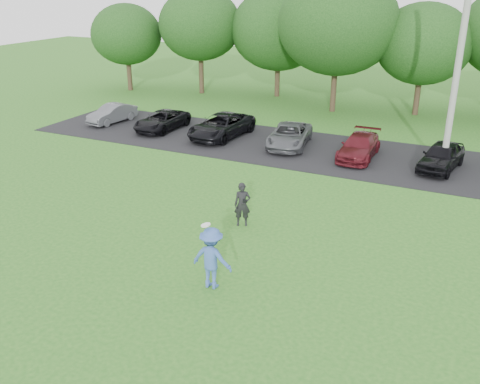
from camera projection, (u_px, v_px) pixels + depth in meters
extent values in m
plane|color=#25641C|center=(189.00, 272.00, 15.90)|extent=(100.00, 100.00, 0.00)
cube|color=black|center=(322.00, 151.00, 26.76)|extent=(32.00, 6.50, 0.03)
cylinder|color=#989893|center=(459.00, 61.00, 22.33)|extent=(0.28, 0.28, 9.73)
imported|color=#3C5EA9|center=(212.00, 258.00, 14.84)|extent=(1.20, 0.71, 1.82)
cylinder|color=white|center=(206.00, 225.00, 14.44)|extent=(0.27, 0.27, 0.10)
imported|color=black|center=(242.00, 205.00, 18.61)|extent=(0.68, 0.58, 1.58)
cube|color=black|center=(245.00, 201.00, 18.30)|extent=(0.17, 0.15, 0.10)
imported|color=#53565A|center=(112.00, 114.00, 31.78)|extent=(1.60, 3.39, 1.07)
imported|color=black|center=(162.00, 121.00, 30.29)|extent=(1.88, 3.88, 1.06)
imported|color=black|center=(221.00, 126.00, 28.88)|extent=(2.46, 4.65, 1.24)
imported|color=#525459|center=(289.00, 135.00, 27.37)|extent=(2.47, 4.29, 1.12)
imported|color=#531219|center=(359.00, 146.00, 25.62)|extent=(1.61, 3.84, 1.11)
imported|color=black|center=(441.00, 156.00, 24.07)|extent=(2.02, 3.75, 1.21)
cylinder|color=#38281C|center=(130.00, 76.00, 40.73)|extent=(0.36, 0.36, 2.20)
ellipsoid|color=#214C19|center=(126.00, 34.00, 39.58)|extent=(5.20, 5.20, 4.42)
cylinder|color=#38281C|center=(201.00, 75.00, 39.61)|extent=(0.36, 0.36, 2.70)
ellipsoid|color=#214C19|center=(200.00, 25.00, 38.26)|extent=(5.94, 5.94, 5.05)
cylinder|color=#38281C|center=(277.00, 81.00, 38.68)|extent=(0.36, 0.36, 2.20)
ellipsoid|color=#214C19|center=(279.00, 29.00, 37.32)|extent=(6.68, 6.68, 5.68)
cylinder|color=#38281C|center=(333.00, 90.00, 34.24)|extent=(0.36, 0.36, 2.70)
ellipsoid|color=#214C19|center=(338.00, 23.00, 32.69)|extent=(7.42, 7.42, 6.31)
cylinder|color=#38281C|center=(417.00, 97.00, 33.51)|extent=(0.36, 0.36, 2.20)
ellipsoid|color=#214C19|center=(424.00, 44.00, 32.28)|extent=(5.76, 5.76, 4.90)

